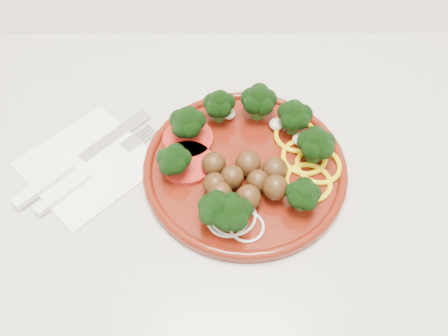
{
  "coord_description": "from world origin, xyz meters",
  "views": [
    {
      "loc": [
        0.06,
        1.31,
        1.42
      ],
      "look_at": [
        0.06,
        1.67,
        0.92
      ],
      "focal_mm": 35.0,
      "sensor_mm": 36.0,
      "label": 1
    }
  ],
  "objects_px": {
    "plate": "(245,162)",
    "knife": "(68,168)",
    "fork": "(78,182)",
    "napkin": "(88,164)"
  },
  "relations": [
    {
      "from": "plate",
      "to": "napkin",
      "type": "relative_size",
      "value": 1.82
    },
    {
      "from": "plate",
      "to": "knife",
      "type": "bearing_deg",
      "value": 179.98
    },
    {
      "from": "knife",
      "to": "fork",
      "type": "height_order",
      "value": "knife"
    },
    {
      "from": "plate",
      "to": "knife",
      "type": "relative_size",
      "value": 1.58
    },
    {
      "from": "plate",
      "to": "fork",
      "type": "distance_m",
      "value": 0.24
    },
    {
      "from": "napkin",
      "to": "knife",
      "type": "xyz_separation_m",
      "value": [
        -0.03,
        -0.01,
        0.01
      ]
    },
    {
      "from": "plate",
      "to": "napkin",
      "type": "xyz_separation_m",
      "value": [
        -0.23,
        0.01,
        -0.02
      ]
    },
    {
      "from": "knife",
      "to": "fork",
      "type": "distance_m",
      "value": 0.03
    },
    {
      "from": "knife",
      "to": "fork",
      "type": "bearing_deg",
      "value": -97.0
    },
    {
      "from": "plate",
      "to": "fork",
      "type": "height_order",
      "value": "plate"
    }
  ]
}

